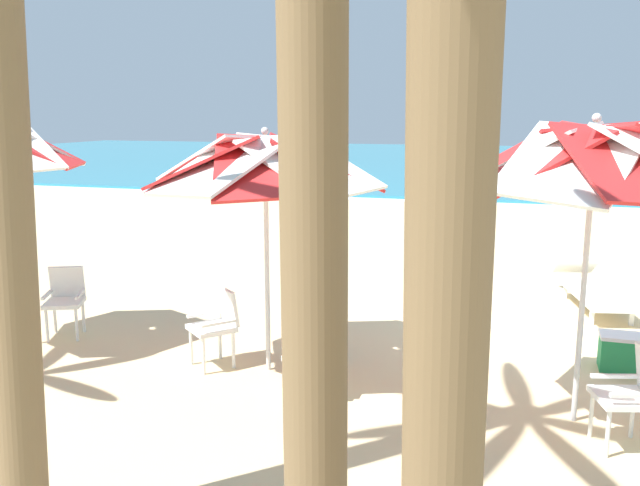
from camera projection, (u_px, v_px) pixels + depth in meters
ground_plane at (547, 320)px, 9.10m from camera, size 80.00×80.00×0.00m
sea at (532, 162)px, 37.45m from camera, size 80.00×36.00×0.10m
surf_foam at (536, 205)px, 20.28m from camera, size 80.00×0.70×0.01m
beach_umbrella_0 at (593, 161)px, 5.68m from camera, size 2.38×2.38×2.76m
plastic_chair_0 at (632, 392)px, 5.54m from camera, size 0.57×0.54×0.87m
beach_umbrella_1 at (265, 163)px, 6.91m from camera, size 2.58×2.58×2.62m
plastic_chair_2 at (217, 322)px, 7.38m from camera, size 0.63×0.63×0.87m
plastic_chair_3 at (311, 345)px, 6.65m from camera, size 0.46×0.48×0.87m
plastic_chair_4 at (313, 317)px, 7.55m from camera, size 0.63×0.63×0.87m
plastic_chair_5 at (65, 297)px, 8.38m from camera, size 0.58×0.60×0.87m
sun_lounger_1 at (592, 288)px, 9.66m from camera, size 1.07×2.23×0.62m
palm_tree_3 at (457, 17)px, 1.86m from camera, size 2.55×2.40×4.76m
cooler_box at (623, 352)px, 7.29m from camera, size 0.50×0.34×0.40m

